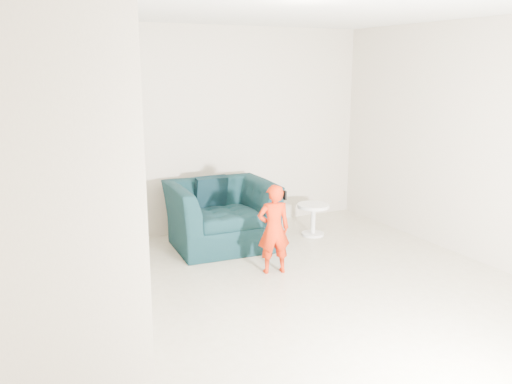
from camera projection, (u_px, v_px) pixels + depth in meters
floor at (300, 311)px, 4.96m from camera, size 5.50×5.50×0.00m
ceiling at (306, 0)px, 4.34m from camera, size 5.50×5.50×0.00m
back_wall at (193, 132)px, 7.05m from camera, size 5.00×0.00×5.00m
right_wall at (505, 147)px, 5.74m from camera, size 0.00×5.50×5.50m
armchair at (221, 215)px, 6.66m from camera, size 1.30×1.16×0.80m
toddler at (274, 229)px, 5.78m from camera, size 0.40×0.31×0.97m
side_table at (313, 214)px, 7.10m from camera, size 0.42×0.42×0.42m
staircase at (53, 224)px, 4.36m from camera, size 1.02×3.03×3.62m
cushion at (211, 191)px, 6.84m from camera, size 0.41×0.20×0.41m
throw at (180, 213)px, 6.37m from camera, size 0.05×0.51×0.58m
phone at (285, 195)px, 5.74m from camera, size 0.02×0.05×0.10m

